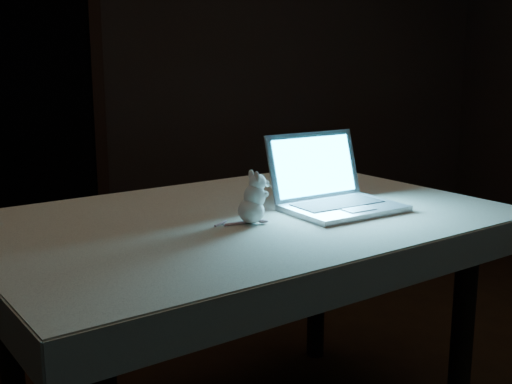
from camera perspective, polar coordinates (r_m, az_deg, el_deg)
name	(u,v)px	position (r m, az deg, el deg)	size (l,w,h in m)	color
back_wall	(185,63)	(4.69, -6.32, 11.32)	(4.50, 0.04, 2.60)	black
doorway	(25,99)	(4.66, -19.88, 7.78)	(1.06, 0.36, 2.13)	black
table	(244,336)	(2.24, -1.07, -12.67)	(1.56, 1.00, 0.84)	black
tablecloth	(254,235)	(2.07, -0.19, -3.82)	(1.67, 1.12, 0.11)	beige
laptop	(345,174)	(2.14, 7.88, 1.64)	(0.37, 0.33, 0.25)	#B4B3B9
plush_mouse	(251,198)	(1.97, -0.44, -0.50)	(0.12, 0.12, 0.16)	white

